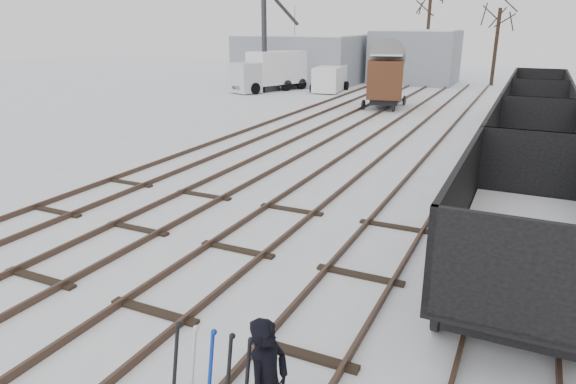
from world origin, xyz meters
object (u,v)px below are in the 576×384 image
object	(u,v)px
freight_wagon_a	(523,244)
crane	(266,62)
lorry	(270,71)
panel_van	(330,78)
box_van_wagon	(386,76)

from	to	relation	value
freight_wagon_a	crane	size ratio (longest dim) A/B	0.80
lorry	panel_van	xyz separation A→B (m)	(4.36, 1.66, -0.54)
lorry	panel_van	size ratio (longest dim) A/B	1.51
freight_wagon_a	crane	xyz separation A→B (m)	(-19.27, 25.86, 1.13)
lorry	panel_van	bearing A→B (deg)	44.65
crane	box_van_wagon	bearing A→B (deg)	-5.19
panel_van	freight_wagon_a	bearing A→B (deg)	-70.43
box_van_wagon	crane	distance (m)	11.42
lorry	panel_van	world-z (taller)	lorry
box_van_wagon	crane	world-z (taller)	crane
crane	lorry	bearing A→B (deg)	18.01
lorry	panel_van	distance (m)	4.69
freight_wagon_a	lorry	size ratio (longest dim) A/B	0.95
freight_wagon_a	crane	distance (m)	32.26
freight_wagon_a	crane	world-z (taller)	crane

